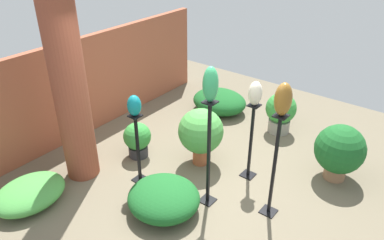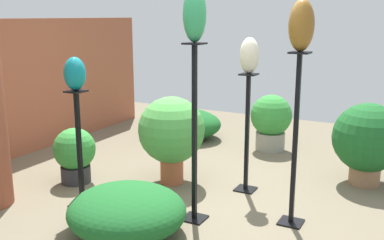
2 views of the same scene
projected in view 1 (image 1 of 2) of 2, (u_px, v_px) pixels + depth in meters
The scene contains 18 objects.
ground_plane at pixel (204, 182), 5.60m from camera, with size 8.00×8.00×0.00m, color #6B604C.
brick_wall_back at pixel (86, 86), 6.58m from camera, with size 5.60×0.12×1.73m, color #9E5138.
brick_pillar at pixel (70, 91), 5.14m from camera, with size 0.48×0.48×2.78m, color brown.
pedestal_teal at pixel (138, 152), 5.41m from camera, with size 0.20×0.20×1.11m.
pedestal_ivory at pixel (251, 145), 5.48m from camera, with size 0.20×0.20×1.21m.
pedestal_jade at pixel (209, 158), 4.89m from camera, with size 0.20×0.20×1.55m.
pedestal_bronze at pixel (274, 171), 4.72m from camera, with size 0.20×0.20×1.48m.
art_vase_teal at pixel (134, 106), 5.04m from camera, with size 0.20×0.19×0.30m, color #0F727A.
art_vase_ivory at pixel (255, 93), 5.08m from camera, with size 0.19×0.19×0.35m, color beige.
art_vase_jade at pixel (211, 84), 4.38m from camera, with size 0.20×0.19×0.45m, color #2D9356.
art_vase_bronze at pixel (283, 99), 4.23m from camera, with size 0.21×0.20×0.41m, color brown.
potted_plant_mid_right at pixel (201, 132), 5.77m from camera, with size 0.71×0.71×0.94m.
potted_plant_back_center at pixel (281, 111), 6.71m from camera, with size 0.55×0.55×0.75m.
potted_plant_mid_left at pixel (137, 139), 6.06m from camera, with size 0.45×0.45×0.60m.
potted_plant_front_left at pixel (340, 150), 5.47m from camera, with size 0.73×0.73×0.88m.
foliage_bed_east at pixel (30, 194), 5.13m from camera, with size 1.00×0.80×0.32m, color #479942.
foliage_bed_west at pixel (164, 198), 4.99m from camera, with size 0.95×0.99×0.40m, color #195923.
foliage_bed_rear at pixel (219, 101), 7.51m from camera, with size 0.93×1.11×0.43m, color #195923.
Camera 1 is at (-3.62, -2.58, 3.54)m, focal length 35.00 mm.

